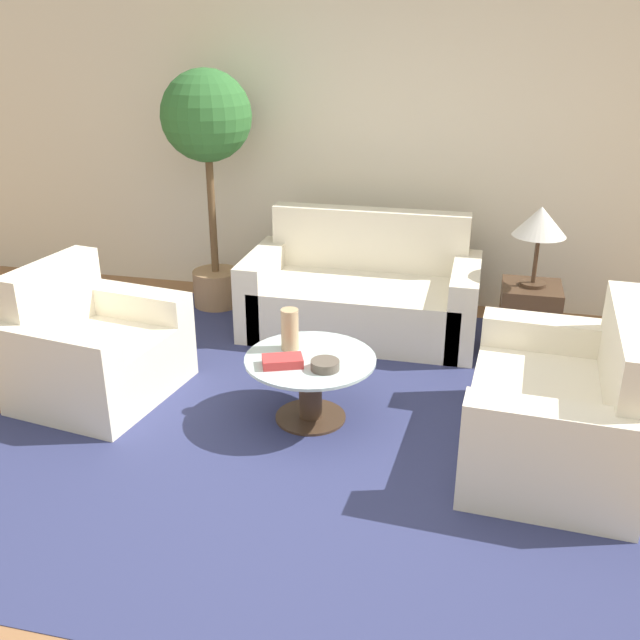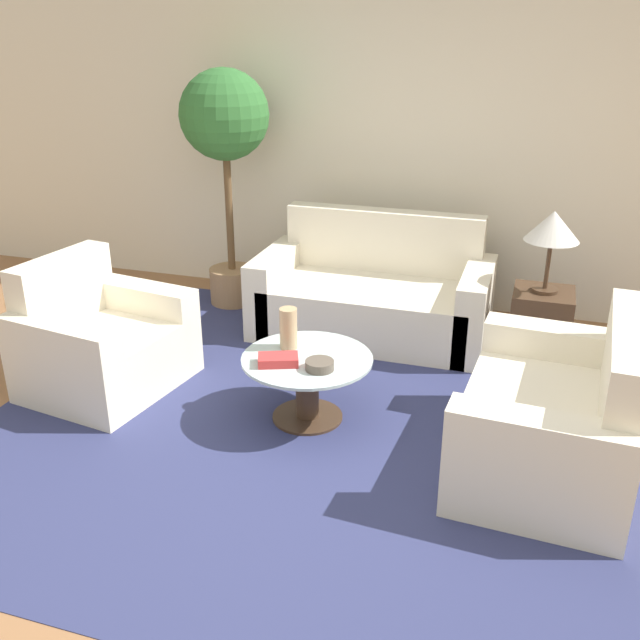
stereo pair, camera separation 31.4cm
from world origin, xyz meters
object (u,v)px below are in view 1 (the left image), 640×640
Objects in this scene: sofa_main at (363,295)px; coffee_table at (310,380)px; bowl at (325,365)px; vase at (290,329)px; table_lamp at (540,223)px; book_stack at (283,361)px; armchair at (92,353)px; potted_plant at (208,138)px; loveseat at (565,412)px.

coffee_table is (-0.06, -1.44, -0.01)m from sofa_main.
vase is at bearing 140.68° from bowl.
bowl is at bearing -130.43° from table_lamp.
bowl reaches higher than book_stack.
table_lamp is at bearing 38.88° from vase.
armchair is 0.55× the size of potted_plant.
sofa_main reaches higher than bowl.
potted_plant reaches higher than armchair.
vase is at bearing -98.77° from sofa_main.
bowl is (-1.32, -0.05, 0.16)m from loveseat.
coffee_table is at bearing -89.64° from loveseat.
coffee_table is at bearing 24.57° from book_stack.
loveseat is at bearing -6.13° from vase.
table_lamp is 1.90m from vase.
potted_plant is (-1.29, 0.21, 1.12)m from sofa_main.
book_stack is (-1.43, -1.39, -0.53)m from table_lamp.
loveseat reaches higher than coffee_table.
sofa_main reaches higher than loveseat.
potted_plant is (-2.53, 0.39, 0.42)m from table_lamp.
armchair is 1.32m from vase.
coffee_table is 3.05× the size of vase.
armchair reaches higher than coffee_table.
coffee_table is (1.44, -0.01, -0.02)m from armchair.
sofa_main is 1.72m from potted_plant.
coffee_table is 2.35m from potted_plant.
book_stack is (1.10, -1.78, -0.96)m from potted_plant.
coffee_table is (-1.44, 0.08, -0.02)m from loveseat.
potted_plant reaches higher than coffee_table.
potted_plant is at bearing 126.73° from coffee_table.
bowl is (-1.18, -1.38, -0.53)m from table_lamp.
armchair is 1.33m from book_stack.
table_lamp is 2.06m from book_stack.
potted_plant is 2.43m from bowl.
coffee_table is at bearing -92.39° from sofa_main.
table_lamp reaches higher than sofa_main.
armchair is at bearing -88.27° from loveseat.
loveseat is 1.73× the size of coffee_table.
vase is (1.08, -1.56, -0.86)m from potted_plant.
armchair is 2.89m from loveseat.
book_stack is (-0.13, -0.14, 0.17)m from coffee_table.
sofa_main reaches higher than book_stack.
vase is 0.36m from bowl.
loveseat reaches higher than armchair.
coffee_table is at bearing 132.95° from bowl.
vase is (1.30, 0.08, 0.26)m from armchair.
vase is at bearing -77.94° from armchair.
table_lamp is 2.14× the size of book_stack.
potted_plant is at bearing 170.75° from sofa_main.
loveseat is 1.33m from bowl.
sofa_main is 0.91× the size of potted_plant.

